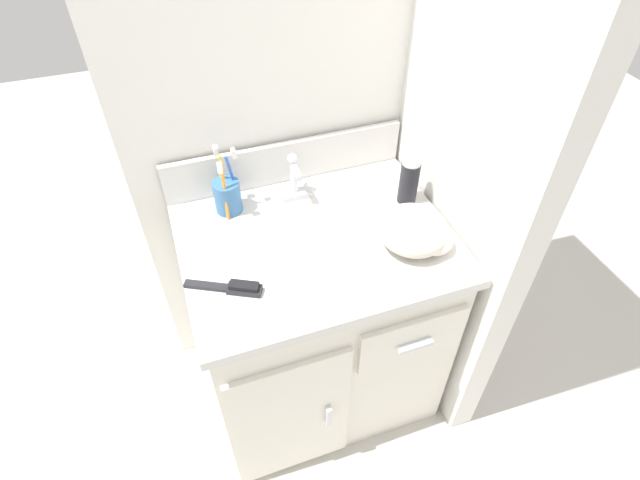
# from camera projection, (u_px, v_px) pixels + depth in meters

# --- Properties ---
(ground_plane) EXTENTS (6.00, 6.00, 0.00)m
(ground_plane) POSITION_uv_depth(u_px,v_px,m) (317.00, 380.00, 1.87)
(ground_plane) COLOR beige
(wall_back) EXTENTS (0.91, 0.08, 2.20)m
(wall_back) POSITION_uv_depth(u_px,v_px,m) (275.00, 58.00, 1.33)
(wall_back) COLOR silver
(wall_back) RESTS_ON ground_plane
(wall_right) EXTENTS (0.08, 0.66, 2.20)m
(wall_right) POSITION_uv_depth(u_px,v_px,m) (479.00, 91.00, 1.20)
(wall_right) COLOR silver
(wall_right) RESTS_ON ground_plane
(vanity) EXTENTS (0.73, 0.59, 0.74)m
(vanity) POSITION_uv_depth(u_px,v_px,m) (317.00, 318.00, 1.60)
(vanity) COLOR silver
(vanity) RESTS_ON ground_plane
(backsplash) EXTENTS (0.73, 0.02, 0.13)m
(backsplash) POSITION_uv_depth(u_px,v_px,m) (286.00, 162.00, 1.50)
(backsplash) COLOR silver
(backsplash) RESTS_ON vanity
(sink_faucet) EXTENTS (0.09, 0.09, 0.14)m
(sink_faucet) POSITION_uv_depth(u_px,v_px,m) (295.00, 183.00, 1.45)
(sink_faucet) COLOR silver
(sink_faucet) RESTS_ON vanity
(toothbrush_cup) EXTENTS (0.08, 0.10, 0.19)m
(toothbrush_cup) POSITION_uv_depth(u_px,v_px,m) (227.00, 194.00, 1.40)
(toothbrush_cup) COLOR teal
(toothbrush_cup) RESTS_ON vanity
(shaving_cream_can) EXTENTS (0.06, 0.06, 0.15)m
(shaving_cream_can) POSITION_uv_depth(u_px,v_px,m) (409.00, 180.00, 1.42)
(shaving_cream_can) COLOR black
(shaving_cream_can) RESTS_ON vanity
(hairbrush) EXTENTS (0.18, 0.11, 0.03)m
(hairbrush) POSITION_uv_depth(u_px,v_px,m) (234.00, 288.00, 1.22)
(hairbrush) COLOR #232328
(hairbrush) RESTS_ON vanity
(hand_towel) EXTENTS (0.19, 0.19, 0.10)m
(hand_towel) POSITION_uv_depth(u_px,v_px,m) (417.00, 231.00, 1.31)
(hand_towel) COLOR beige
(hand_towel) RESTS_ON vanity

